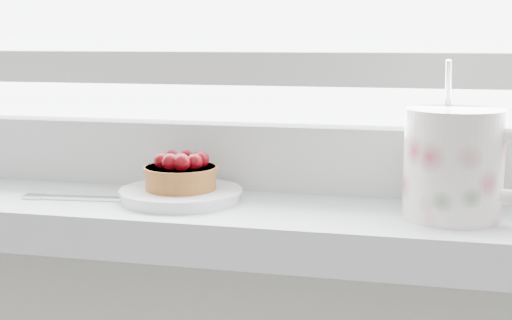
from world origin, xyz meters
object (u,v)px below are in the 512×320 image
(saucer, at_px, (181,195))
(floral_mug, at_px, (457,162))
(fork, at_px, (118,199))
(raspberry_tart, at_px, (181,172))

(saucer, height_order, floral_mug, floral_mug)
(floral_mug, height_order, fork, floral_mug)
(raspberry_tart, bearing_deg, fork, -165.45)
(floral_mug, bearing_deg, saucer, 178.19)
(saucer, bearing_deg, floral_mug, -1.81)
(floral_mug, relative_size, fork, 0.71)
(saucer, xyz_separation_m, fork, (-0.06, -0.02, -0.00))
(raspberry_tart, distance_m, fork, 0.07)
(fork, bearing_deg, raspberry_tart, 14.55)
(saucer, xyz_separation_m, floral_mug, (0.27, -0.01, 0.05))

